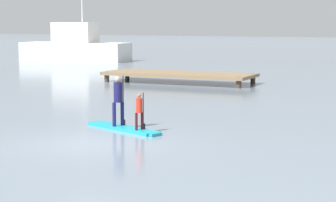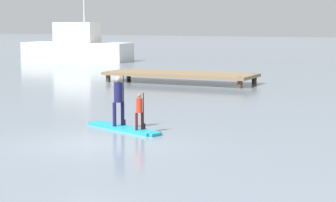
% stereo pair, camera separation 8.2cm
% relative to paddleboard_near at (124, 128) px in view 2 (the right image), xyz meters
% --- Properties ---
extents(ground_plane, '(240.00, 240.00, 0.00)m').
position_rel_paddleboard_near_xyz_m(ground_plane, '(0.34, -2.42, -0.05)').
color(ground_plane, gray).
extents(paddleboard_near, '(3.19, 1.70, 0.10)m').
position_rel_paddleboard_near_xyz_m(paddleboard_near, '(0.00, 0.00, 0.00)').
color(paddleboard_near, '#1E9EB2').
rests_on(paddleboard_near, ground).
extents(paddler_adult, '(0.38, 0.49, 1.67)m').
position_rel_paddleboard_near_xyz_m(paddler_adult, '(-0.28, 0.12, 1.00)').
color(paddler_adult, '#19194C').
rests_on(paddler_adult, paddleboard_near).
extents(paddler_child_solo, '(0.27, 0.39, 1.19)m').
position_rel_paddleboard_near_xyz_m(paddler_child_solo, '(0.72, -0.27, 0.71)').
color(paddler_child_solo, '#4C1419').
rests_on(paddler_child_solo, paddleboard_near).
extents(fishing_boat_green_midground, '(10.04, 3.79, 10.23)m').
position_rel_paddleboard_near_xyz_m(fishing_boat_green_midground, '(-21.44, 29.69, 1.17)').
color(fishing_boat_green_midground, silver).
rests_on(fishing_boat_green_midground, ground).
extents(floating_dock, '(8.75, 3.10, 0.59)m').
position_rel_paddleboard_near_xyz_m(floating_dock, '(-4.81, 15.18, 0.44)').
color(floating_dock, '#846B4C').
rests_on(floating_dock, ground).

